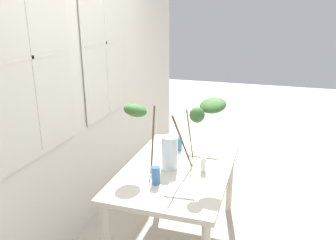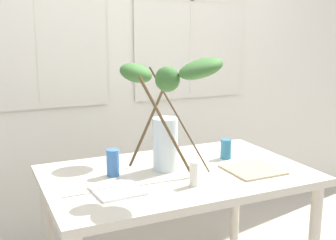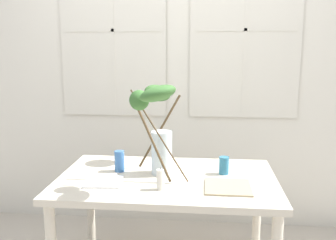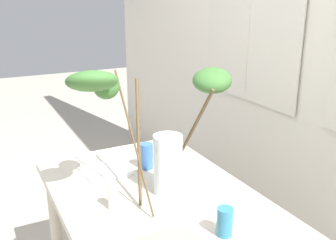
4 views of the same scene
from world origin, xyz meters
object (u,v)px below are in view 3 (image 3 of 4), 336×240
object	(u,v)px
vase_with_branches	(158,122)
drinking_glass_blue_right	(224,165)
dining_table	(167,189)
drinking_glass_blue_left	(119,161)
plate_square_left	(104,181)
pillar_candle	(160,180)
plate_square_right	(228,187)

from	to	relation	value
vase_with_branches	drinking_glass_blue_right	xyz separation A→B (m)	(0.42, 0.07, -0.29)
dining_table	drinking_glass_blue_left	size ratio (longest dim) A/B	9.92
plate_square_left	pillar_candle	bearing A→B (deg)	-13.28
drinking_glass_blue_right	pillar_candle	world-z (taller)	pillar_candle
drinking_glass_blue_left	drinking_glass_blue_right	bearing A→B (deg)	1.13
drinking_glass_blue_left	drinking_glass_blue_right	xyz separation A→B (m)	(0.68, 0.01, -0.01)
plate_square_right	vase_with_branches	bearing A→B (deg)	157.72
vase_with_branches	pillar_candle	bearing A→B (deg)	-79.68
plate_square_left	pillar_candle	distance (m)	0.37
drinking_glass_blue_left	dining_table	bearing A→B (deg)	-14.20
drinking_glass_blue_left	plate_square_right	bearing A→B (deg)	-18.55
pillar_candle	drinking_glass_blue_left	bearing A→B (deg)	135.74
vase_with_branches	dining_table	bearing A→B (deg)	-23.00
vase_with_branches	pillar_candle	distance (m)	0.38
vase_with_branches	plate_square_right	world-z (taller)	vase_with_branches
vase_with_branches	drinking_glass_blue_right	size ratio (longest dim) A/B	7.32
plate_square_left	drinking_glass_blue_right	bearing A→B (deg)	17.35
vase_with_branches	drinking_glass_blue_left	distance (m)	0.39
drinking_glass_blue_right	plate_square_right	bearing A→B (deg)	-87.12
plate_square_left	pillar_candle	size ratio (longest dim) A/B	1.65
dining_table	drinking_glass_blue_left	world-z (taller)	drinking_glass_blue_left
vase_with_branches	drinking_glass_blue_left	world-z (taller)	vase_with_branches
vase_with_branches	plate_square_right	xyz separation A→B (m)	(0.43, -0.18, -0.34)
plate_square_left	pillar_candle	xyz separation A→B (m)	(0.35, -0.08, 0.05)
dining_table	drinking_glass_blue_right	size ratio (longest dim) A/B	12.03
drinking_glass_blue_left	pillar_candle	distance (m)	0.43
dining_table	pillar_candle	world-z (taller)	pillar_candle
dining_table	plate_square_left	distance (m)	0.40
plate_square_left	vase_with_branches	bearing A→B (deg)	27.11
vase_with_branches	drinking_glass_blue_left	xyz separation A→B (m)	(-0.26, 0.06, -0.28)
plate_square_right	pillar_candle	size ratio (longest dim) A/B	2.03
drinking_glass_blue_right	pillar_candle	distance (m)	0.49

